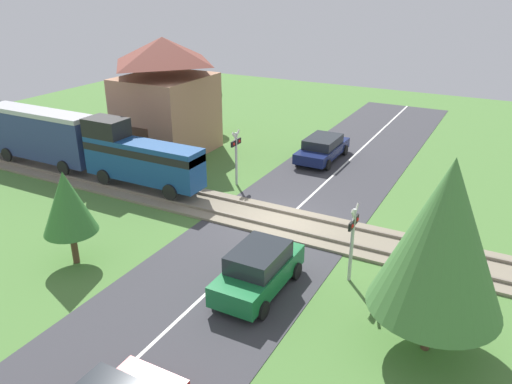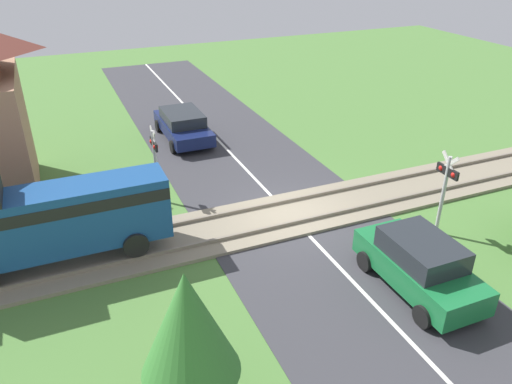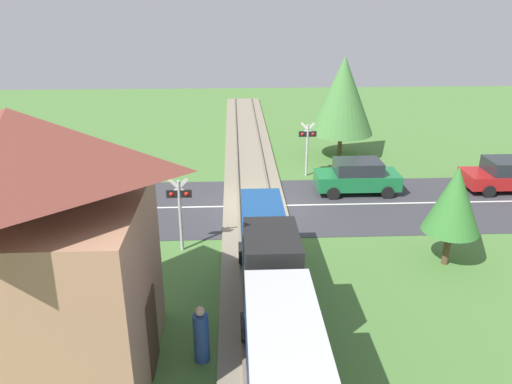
% 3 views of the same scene
% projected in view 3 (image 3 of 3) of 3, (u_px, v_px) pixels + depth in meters
% --- Properties ---
extents(ground_plane, '(60.00, 60.00, 0.00)m').
position_uv_depth(ground_plane, '(255.00, 206.00, 22.30)').
color(ground_plane, '#4C7A38').
extents(road_surface, '(48.00, 6.40, 0.02)m').
position_uv_depth(road_surface, '(255.00, 206.00, 22.30)').
color(road_surface, '#38383D').
rests_on(road_surface, ground_plane).
extents(track_bed, '(2.80, 48.00, 0.24)m').
position_uv_depth(track_bed, '(255.00, 205.00, 22.28)').
color(track_bed, gray).
rests_on(track_bed, ground_plane).
extents(car_near_crossing, '(3.90, 1.83, 1.60)m').
position_uv_depth(car_near_crossing, '(357.00, 176.00, 23.54)').
color(car_near_crossing, '#197038').
rests_on(car_near_crossing, ground_plane).
extents(car_far_side, '(4.46, 1.97, 1.37)m').
position_uv_depth(car_far_side, '(50.00, 208.00, 20.33)').
color(car_far_side, '#141E4C').
rests_on(car_far_side, ground_plane).
extents(car_behind_queue, '(4.50, 2.00, 1.56)m').
position_uv_depth(car_behind_queue, '(512.00, 174.00, 23.87)').
color(car_behind_queue, '#A81919').
rests_on(car_behind_queue, ground_plane).
extents(crossing_signal_west_approach, '(0.90, 0.18, 2.84)m').
position_uv_depth(crossing_signal_west_approach, '(307.00, 142.00, 25.38)').
color(crossing_signal_west_approach, '#B7B7B7').
rests_on(crossing_signal_west_approach, ground_plane).
extents(crossing_signal_east_approach, '(0.90, 0.18, 2.84)m').
position_uv_depth(crossing_signal_east_approach, '(180.00, 204.00, 17.86)').
color(crossing_signal_east_approach, '#B7B7B7').
rests_on(crossing_signal_east_approach, ground_plane).
extents(station_building, '(5.44, 4.83, 6.69)m').
position_uv_depth(station_building, '(34.00, 256.00, 11.44)').
color(station_building, '#AD7A5B').
rests_on(station_building, ground_plane).
extents(pedestrian_by_station, '(0.40, 0.40, 1.62)m').
position_uv_depth(pedestrian_by_station, '(201.00, 336.00, 12.70)').
color(pedestrian_by_station, '#2D4C8E').
rests_on(pedestrian_by_station, ground_plane).
extents(tree_roadside_hedge, '(1.93, 1.93, 3.60)m').
position_uv_depth(tree_roadside_hedge, '(454.00, 200.00, 16.70)').
color(tree_roadside_hedge, brown).
rests_on(tree_roadside_hedge, ground_plane).
extents(tree_beyond_track, '(3.58, 3.58, 5.76)m').
position_uv_depth(tree_beyond_track, '(343.00, 95.00, 27.64)').
color(tree_beyond_track, brown).
rests_on(tree_beyond_track, ground_plane).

